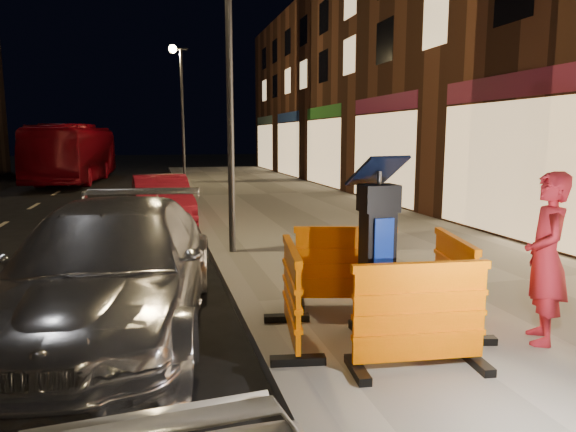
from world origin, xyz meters
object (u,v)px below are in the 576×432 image
object	(u,v)px
barrier_front	(420,317)
man	(546,258)
car_silver	(115,334)
bus_doubledecker	(77,182)
parking_kiosk	(377,251)
car_red	(162,224)
barrier_kerbside	(292,294)
barrier_back	(345,266)
barrier_bldgside	(454,281)

from	to	relation	value
barrier_front	man	bearing A→B (deg)	16.37
car_silver	bus_doubledecker	bearing A→B (deg)	106.42
parking_kiosk	car_red	xyz separation A→B (m)	(-2.13, 8.77, -1.06)
car_red	car_silver	bearing A→B (deg)	-99.38
barrier_front	car_red	distance (m)	9.97
parking_kiosk	barrier_kerbside	size ratio (longest dim) A/B	1.40
barrier_back	barrier_kerbside	xyz separation A→B (m)	(-0.95, -0.95, 0.00)
barrier_kerbside	barrier_bldgside	size ratio (longest dim) A/B	1.00
barrier_back	car_silver	size ratio (longest dim) A/B	0.25
car_silver	car_red	bearing A→B (deg)	92.77
parking_kiosk	man	size ratio (longest dim) A/B	1.02
bus_doubledecker	barrier_kerbside	bearing A→B (deg)	-73.04
parking_kiosk	barrier_bldgside	size ratio (longest dim) A/B	1.40
parking_kiosk	barrier_bldgside	xyz separation A→B (m)	(0.95, 0.00, -0.40)
car_silver	man	bearing A→B (deg)	-13.79
barrier_front	barrier_kerbside	xyz separation A→B (m)	(-0.95, 0.95, 0.00)
barrier_back	barrier_bldgside	distance (m)	1.34
car_red	parking_kiosk	bearing A→B (deg)	-80.75
man	barrier_back	bearing A→B (deg)	-107.07
barrier_front	barrier_bldgside	distance (m)	1.34
car_red	bus_doubledecker	distance (m)	14.37
barrier_back	car_red	bearing A→B (deg)	119.42
barrier_back	man	size ratio (longest dim) A/B	0.73
barrier_front	car_silver	distance (m)	3.51
car_silver	barrier_bldgside	bearing A→B (deg)	-8.05
bus_doubledecker	man	bearing A→B (deg)	-67.61
barrier_bldgside	car_red	size ratio (longest dim) A/B	0.34
barrier_back	barrier_kerbside	world-z (taller)	same
parking_kiosk	barrier_back	size ratio (longest dim) A/B	1.40
parking_kiosk	barrier_front	size ratio (longest dim) A/B	1.40
barrier_front	barrier_bldgside	xyz separation A→B (m)	(0.95, 0.95, 0.00)
barrier_bldgside	car_silver	bearing A→B (deg)	87.38
car_red	man	world-z (taller)	man
barrier_front	barrier_kerbside	bearing A→B (deg)	141.17
parking_kiosk	car_silver	size ratio (longest dim) A/B	0.35
barrier_front	barrier_kerbside	size ratio (longest dim) A/B	1.00
barrier_kerbside	bus_doubledecker	distance (m)	23.17
car_silver	bus_doubledecker	xyz separation A→B (m)	(-3.28, 21.52, 0.00)
barrier_bldgside	car_silver	world-z (taller)	barrier_bldgside
barrier_kerbside	barrier_bldgside	bearing A→B (deg)	-80.83
barrier_front	barrier_kerbside	distance (m)	1.34
barrier_front	car_silver	xyz separation A→B (m)	(-2.80, 2.01, -0.66)
bus_doubledecker	man	xyz separation A→B (m)	(7.66, -23.25, 1.04)
barrier_front	barrier_bldgside	size ratio (longest dim) A/B	1.00
barrier_kerbside	bus_doubledecker	world-z (taller)	bus_doubledecker
car_silver	man	xyz separation A→B (m)	(4.38, -1.73, 1.04)
barrier_kerbside	car_red	bearing A→B (deg)	16.85
barrier_kerbside	barrier_front	bearing A→B (deg)	-125.83
man	car_red	bearing A→B (deg)	-129.91
barrier_back	man	bearing A→B (deg)	-31.53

